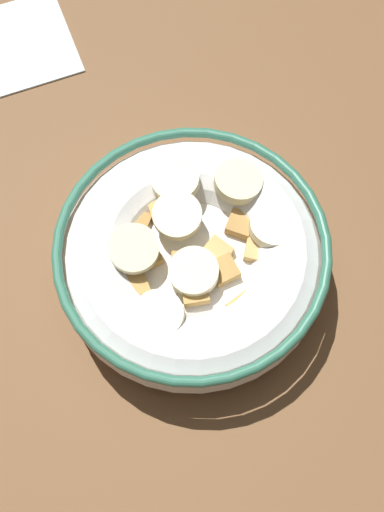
{
  "coord_description": "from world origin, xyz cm",
  "views": [
    {
      "loc": [
        -1.02,
        -14.65,
        38.81
      ],
      "look_at": [
        0.0,
        0.0,
        3.0
      ],
      "focal_mm": 46.57,
      "sensor_mm": 36.0,
      "label": 1
    }
  ],
  "objects": [
    {
      "name": "ground_plane",
      "position": [
        0.0,
        0.0,
        -1.0
      ],
      "size": [
        108.07,
        108.07,
        2.0
      ],
      "primitive_type": "cube",
      "color": "brown"
    },
    {
      "name": "cereal_bowl",
      "position": [
        -0.0,
        0.03,
        2.52
      ],
      "size": [
        15.92,
        15.92,
        5.2
      ],
      "color": "white",
      "rests_on": "ground_plane"
    }
  ]
}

